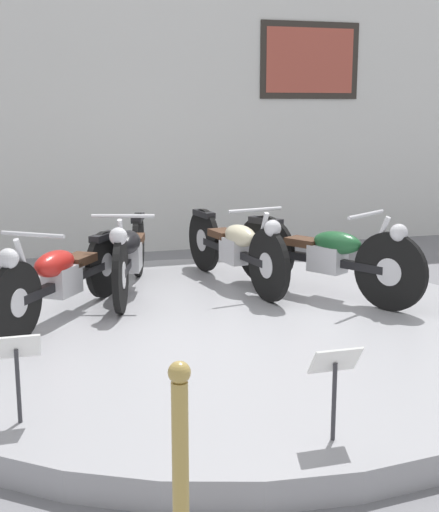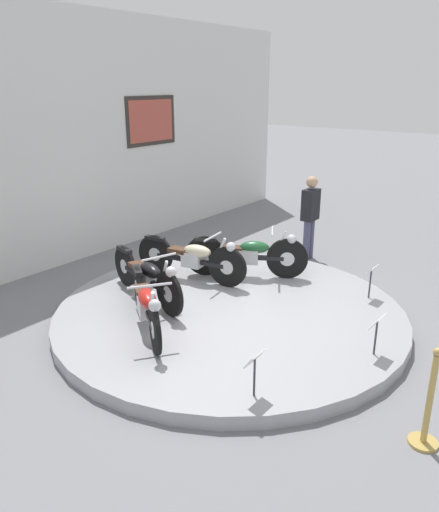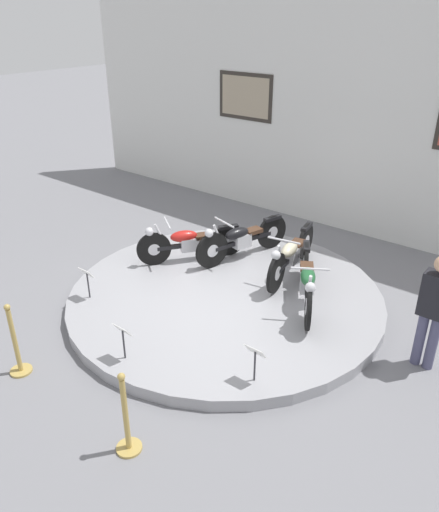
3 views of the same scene
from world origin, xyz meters
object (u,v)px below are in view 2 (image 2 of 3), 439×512
object	(u,v)px
info_placard_front_centre	(377,326)
visitor_standing	(310,213)
info_placard_front_right	(371,275)
motorcycle_cream	(192,257)
info_placard_front_left	(255,364)
motorcycle_red	(146,303)
motorcycle_green	(248,254)
stanchion_post_left_of_entry	(428,413)
motorcycle_black	(147,276)

from	to	relation	value
info_placard_front_centre	visitor_standing	distance (m)	3.90
info_placard_front_right	motorcycle_cream	bearing A→B (deg)	112.15
info_placard_front_left	motorcycle_red	bearing A→B (deg)	78.79
motorcycle_red	motorcycle_green	distance (m)	2.35
motorcycle_green	visitor_standing	bearing A→B (deg)	-4.60
motorcycle_red	info_placard_front_right	xyz separation A→B (m)	(2.73, -1.93, -0.00)
info_placard_front_centre	stanchion_post_left_of_entry	world-z (taller)	stanchion_post_left_of_entry
motorcycle_red	stanchion_post_left_of_entry	distance (m)	3.50
motorcycle_green	info_placard_front_centre	bearing A→B (deg)	-114.15
motorcycle_cream	info_placard_front_right	world-z (taller)	motorcycle_cream
motorcycle_green	info_placard_front_centre	distance (m)	2.86
stanchion_post_left_of_entry	info_placard_front_centre	bearing A→B (deg)	40.99
info_placard_front_left	motorcycle_green	bearing A→B (deg)	35.30
motorcycle_black	info_placard_front_left	distance (m)	2.78
info_placard_front_left	visitor_standing	distance (m)	4.92
motorcycle_black	motorcycle_red	bearing A→B (deg)	-135.60
motorcycle_black	motorcycle_green	xyz separation A→B (m)	(1.68, -0.65, 0.01)
stanchion_post_left_of_entry	motorcycle_cream	bearing A→B (deg)	69.72
motorcycle_red	info_placard_front_centre	size ratio (longest dim) A/B	3.16
motorcycle_black	motorcycle_cream	size ratio (longest dim) A/B	0.97
info_placard_front_right	info_placard_front_centre	bearing A→B (deg)	-156.48
motorcycle_red	info_placard_front_right	world-z (taller)	motorcycle_red
motorcycle_red	info_placard_front_left	size ratio (longest dim) A/B	3.16
motorcycle_cream	info_placard_front_right	xyz separation A→B (m)	(1.05, -2.58, -0.02)
motorcycle_cream	motorcycle_green	bearing A→B (deg)	-44.31
motorcycle_red	visitor_standing	bearing A→B (deg)	-1.99
motorcycle_black	info_placard_front_left	size ratio (longest dim) A/B	3.76
info_placard_front_centre	visitor_standing	world-z (taller)	visitor_standing
motorcycle_green	info_placard_front_left	size ratio (longest dim) A/B	3.44
motorcycle_red	stanchion_post_left_of_entry	size ratio (longest dim) A/B	1.58
info_placard_front_right	visitor_standing	distance (m)	2.33
motorcycle_red	motorcycle_black	distance (m)	0.93
motorcycle_red	motorcycle_green	size ratio (longest dim) A/B	0.92
stanchion_post_left_of_entry	motorcycle_red	bearing A→B (deg)	92.52
motorcycle_black	motorcycle_green	distance (m)	1.80
motorcycle_red	info_placard_front_right	bearing A→B (deg)	-35.22
motorcycle_red	motorcycle_black	size ratio (longest dim) A/B	0.84
motorcycle_cream	info_placard_front_centre	world-z (taller)	motorcycle_cream
motorcycle_black	motorcycle_green	size ratio (longest dim) A/B	1.09
info_placard_front_left	info_placard_front_right	distance (m)	3.12
motorcycle_cream	stanchion_post_left_of_entry	size ratio (longest dim) A/B	1.94
motorcycle_cream	motorcycle_green	size ratio (longest dim) A/B	1.13
motorcycle_green	visitor_standing	world-z (taller)	visitor_standing
motorcycle_cream	stanchion_post_left_of_entry	bearing A→B (deg)	-110.28
info_placard_front_left	stanchion_post_left_of_entry	size ratio (longest dim) A/B	0.50
motorcycle_black	visitor_standing	bearing A→B (deg)	-12.70
motorcycle_red	info_placard_front_right	distance (m)	3.35
stanchion_post_left_of_entry	motorcycle_green	bearing A→B (deg)	57.92
visitor_standing	motorcycle_red	bearing A→B (deg)	178.01
motorcycle_black	info_placard_front_left	xyz separation A→B (m)	(-1.04, -2.58, -0.02)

